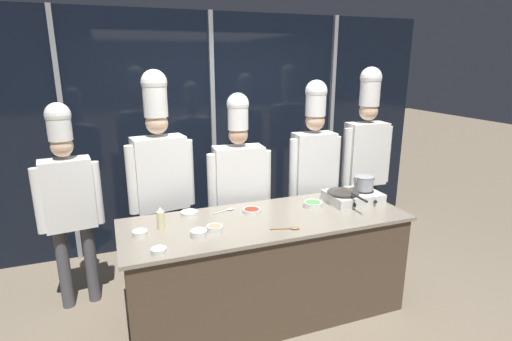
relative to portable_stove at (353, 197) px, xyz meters
name	(u,v)px	position (x,y,z in m)	size (l,w,h in m)	color
ground_plane	(266,311)	(-0.91, -0.10, -0.95)	(24.00, 24.00, 0.00)	#7F705B
window_wall_back	(213,131)	(-0.91, 1.62, 0.40)	(5.63, 0.09, 2.70)	black
demo_counter	(266,266)	(-0.91, -0.10, -0.50)	(2.39, 0.85, 0.90)	#4C3D2D
portable_stove	(353,197)	(0.00, 0.00, 0.00)	(0.48, 0.37, 0.10)	silver
frying_pan	(343,190)	(-0.11, 0.00, 0.08)	(0.30, 0.51, 0.05)	#38332D
stock_pot	(364,183)	(0.11, 0.00, 0.12)	(0.21, 0.18, 0.13)	#93969B
squeeze_bottle_oil	(161,218)	(-1.76, 0.00, 0.04)	(0.06, 0.06, 0.18)	beige
prep_bowl_chicken	(189,213)	(-1.50, 0.20, -0.03)	(0.15, 0.15, 0.04)	white
prep_bowl_scallions	(313,204)	(-0.41, 0.01, -0.02)	(0.17, 0.17, 0.05)	white
prep_bowl_onion	(159,250)	(-1.83, -0.41, -0.03)	(0.11, 0.11, 0.04)	white
prep_bowl_chili_flakes	(252,210)	(-0.98, 0.07, -0.03)	(0.16, 0.16, 0.04)	white
prep_bowl_shrimp	(199,233)	(-1.52, -0.24, -0.02)	(0.13, 0.13, 0.05)	white
prep_bowl_mushrooms	(215,228)	(-1.38, -0.20, -0.02)	(0.13, 0.13, 0.05)	white
prep_bowl_garlic	(140,233)	(-1.93, -0.08, -0.02)	(0.11, 0.11, 0.04)	white
serving_spoon_slotted	(291,228)	(-0.81, -0.37, -0.04)	(0.24, 0.09, 0.02)	olive
serving_spoon_solid	(227,210)	(-1.16, 0.19, -0.04)	(0.22, 0.10, 0.02)	#B2B5BA
chef_head	(68,193)	(-2.45, 0.63, 0.13)	(0.53, 0.26, 1.84)	#4C4C51
chef_sous	(160,171)	(-1.67, 0.63, 0.25)	(0.61, 0.30, 2.10)	#232326
chef_line	(239,180)	(-0.94, 0.55, 0.11)	(0.62, 0.28, 1.88)	#2D3856
chef_pastry	(314,162)	(-0.13, 0.54, 0.21)	(0.56, 0.24, 1.99)	#2D3856
chef_apprentice	(366,150)	(0.54, 0.60, 0.28)	(0.58, 0.25, 2.11)	#232326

